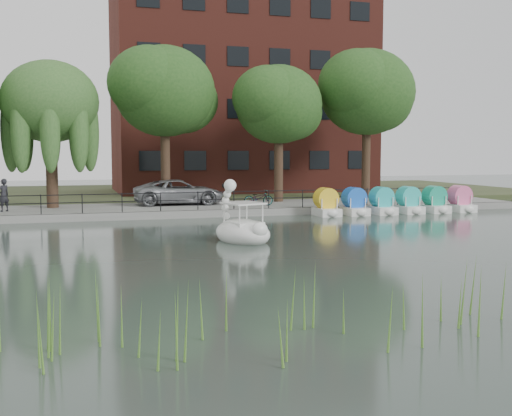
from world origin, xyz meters
name	(u,v)px	position (x,y,z in m)	size (l,w,h in m)	color
ground_plane	(275,257)	(0.00, 0.00, 0.00)	(120.00, 120.00, 0.00)	#404D48
promenade	(188,209)	(0.00, 16.00, 0.20)	(40.00, 6.00, 0.40)	gray
kerb	(199,214)	(0.00, 13.05, 0.20)	(40.00, 0.25, 0.40)	gray
land_strip	(156,194)	(0.00, 30.00, 0.18)	(60.00, 22.00, 0.36)	#47512D
railing	(198,196)	(0.00, 13.25, 1.15)	(32.00, 0.05, 1.00)	black
apartment_building	(241,78)	(7.00, 29.97, 9.36)	(20.00, 10.07, 18.00)	#4C1E16
willow_mid	(50,102)	(-7.50, 17.00, 6.25)	(5.32, 5.32, 8.15)	#473323
broadleaf_center	(165,92)	(-1.00, 18.00, 7.06)	(6.00, 6.00, 9.25)	#473323
broadleaf_right	(279,105)	(6.00, 17.50, 6.39)	(5.40, 5.40, 8.32)	#473323
broadleaf_far	(367,93)	(12.50, 18.50, 7.40)	(6.30, 6.30, 9.71)	#473323
minivan	(179,190)	(-0.36, 17.02, 1.25)	(6.14, 2.82, 1.71)	gray
bicycle	(258,197)	(3.92, 14.96, 0.90)	(1.72, 0.60, 1.00)	gray
pedestrian	(4,193)	(-9.91, 15.32, 1.39)	(0.71, 0.48, 1.98)	black
swan_boat	(242,228)	(-0.12, 3.90, 0.53)	(2.55, 3.27, 2.44)	white
pedal_boat_row	(395,203)	(11.20, 12.09, 0.61)	(9.65, 1.70, 1.40)	white
reed_bank	(512,296)	(2.00, -9.50, 0.60)	(24.00, 2.40, 1.20)	#669938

